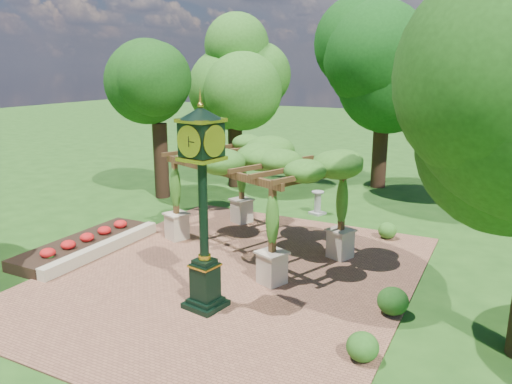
% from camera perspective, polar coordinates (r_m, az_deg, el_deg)
% --- Properties ---
extents(ground, '(120.00, 120.00, 0.00)m').
position_cam_1_polar(ground, '(14.22, -4.70, -10.86)').
color(ground, '#1E4714').
rests_on(ground, ground).
extents(brick_plaza, '(10.00, 12.00, 0.04)m').
position_cam_1_polar(brick_plaza, '(14.99, -2.66, -9.37)').
color(brick_plaza, brown).
rests_on(brick_plaza, ground).
extents(border_wall, '(0.35, 5.00, 0.40)m').
position_cam_1_polar(border_wall, '(17.19, -17.03, -6.20)').
color(border_wall, '#C6B793').
rests_on(border_wall, ground).
extents(flower_bed, '(1.50, 5.00, 0.36)m').
position_cam_1_polar(flower_bed, '(17.81, -19.12, -5.72)').
color(flower_bed, red).
rests_on(flower_bed, ground).
extents(pedestal_clock, '(1.17, 1.17, 5.17)m').
position_cam_1_polar(pedestal_clock, '(12.07, -6.12, 0.10)').
color(pedestal_clock, black).
rests_on(pedestal_clock, brick_plaza).
extents(pergola, '(6.66, 5.45, 3.62)m').
position_cam_1_polar(pergola, '(16.21, -0.19, 3.40)').
color(pergola, beige).
rests_on(pergola, brick_plaza).
extents(sundial, '(0.71, 0.71, 0.98)m').
position_cam_1_polar(sundial, '(20.88, 7.05, -1.40)').
color(sundial, gray).
rests_on(sundial, ground).
extents(shrub_front, '(0.76, 0.76, 0.62)m').
position_cam_1_polar(shrub_front, '(11.08, 12.08, -16.91)').
color(shrub_front, '#225217').
rests_on(shrub_front, brick_plaza).
extents(shrub_mid, '(0.85, 0.85, 0.70)m').
position_cam_1_polar(shrub_mid, '(13.03, 15.37, -11.93)').
color(shrub_mid, '#1E4D15').
rests_on(shrub_mid, brick_plaza).
extents(shrub_back, '(0.78, 0.78, 0.58)m').
position_cam_1_polar(shrub_back, '(18.38, 14.77, -4.28)').
color(shrub_back, '#2E631C').
rests_on(shrub_back, brick_plaza).
extents(tree_west_near, '(3.72, 3.72, 8.96)m').
position_cam_1_polar(tree_west_near, '(23.20, -11.31, 14.23)').
color(tree_west_near, '#331F14').
rests_on(tree_west_near, ground).
extents(tree_west_far, '(3.83, 3.83, 8.23)m').
position_cam_1_polar(tree_west_far, '(25.05, -2.48, 13.32)').
color(tree_west_far, black).
rests_on(tree_west_far, ground).
extents(tree_north, '(4.51, 4.51, 8.69)m').
position_cam_1_polar(tree_north, '(25.58, 14.52, 13.67)').
color(tree_north, '#352015').
rests_on(tree_north, ground).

